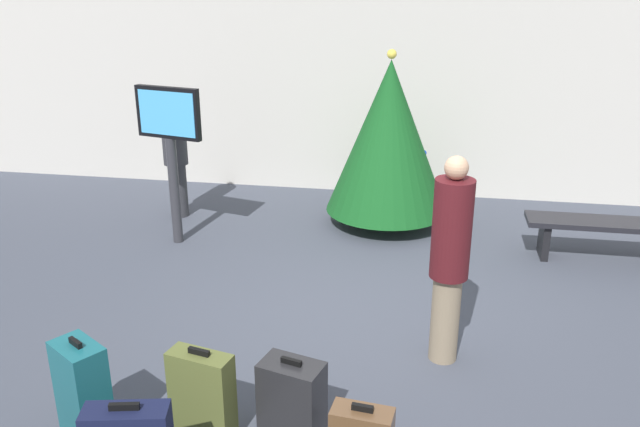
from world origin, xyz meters
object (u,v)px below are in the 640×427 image
suitcase_2 (292,400)px  traveller_1 (450,256)px  holiday_tree (389,137)px  waiting_bench (607,230)px  flight_info_kiosk (170,137)px  suitcase_3 (83,393)px  traveller_0 (175,152)px  suitcase_0 (202,397)px

suitcase_2 → traveller_1: bearing=48.5°
holiday_tree → waiting_bench: holiday_tree is taller
flight_info_kiosk → suitcase_2: flight_info_kiosk is taller
traveller_1 → suitcase_2: traveller_1 is taller
holiday_tree → waiting_bench: bearing=-16.2°
holiday_tree → suitcase_2: bearing=-94.2°
suitcase_2 → suitcase_3: bearing=-168.4°
flight_info_kiosk → waiting_bench: bearing=3.8°
traveller_0 → traveller_1: 4.59m
traveller_0 → traveller_1: (3.52, -2.94, 0.05)m
traveller_0 → traveller_1: size_ratio=0.95×
waiting_bench → suitcase_0: (-3.46, -3.70, -0.03)m
suitcase_0 → suitcase_3: suitcase_3 is taller
traveller_0 → traveller_1: bearing=-39.8°
suitcase_3 → waiting_bench: bearing=42.1°
traveller_0 → suitcase_0: (1.88, -4.26, -0.55)m
flight_info_kiosk → suitcase_3: 3.72m
waiting_bench → suitcase_0: bearing=-133.0°
suitcase_2 → suitcase_3: (-1.40, -0.29, 0.08)m
suitcase_0 → suitcase_2: 0.62m
traveller_0 → suitcase_3: size_ratio=2.14×
traveller_1 → suitcase_3: bearing=-149.0°
suitcase_0 → suitcase_2: size_ratio=1.16×
flight_info_kiosk → waiting_bench: flight_info_kiosk is taller
flight_info_kiosk → waiting_bench: size_ratio=1.07×
traveller_1 → suitcase_3: size_ratio=2.25×
flight_info_kiosk → traveller_1: bearing=-32.7°
suitcase_0 → traveller_0: bearing=113.8°
flight_info_kiosk → suitcase_0: flight_info_kiosk is taller
waiting_bench → suitcase_2: 4.57m
holiday_tree → traveller_1: holiday_tree is taller
waiting_bench → suitcase_0: size_ratio=2.46×
suitcase_3 → suitcase_0: bearing=10.1°
holiday_tree → suitcase_3: (-1.71, -4.59, -0.79)m
waiting_bench → traveller_1: size_ratio=1.00×
waiting_bench → suitcase_3: 5.74m
traveller_1 → suitcase_2: size_ratio=2.86×
suitcase_0 → traveller_1: bearing=38.8°
flight_info_kiosk → suitcase_3: size_ratio=2.40×
holiday_tree → suitcase_2: holiday_tree is taller
suitcase_2 → suitcase_3: 1.43m
suitcase_3 → suitcase_2: bearing=11.6°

